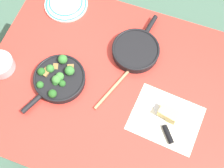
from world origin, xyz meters
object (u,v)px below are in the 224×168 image
Objects in this scene: dinner_plate_stack at (66,3)px; prep_bowl_steel at (0,65)px; wooden_spoon at (126,74)px; cheese_block at (168,114)px; skillet_broccoli at (59,78)px; grater_knife at (163,122)px; skillet_eggs at (136,50)px.

dinner_plate_stack is 0.48m from prep_bowl_steel.
wooden_spoon is 0.28m from cheese_block.
wooden_spoon is (0.29, 0.14, -0.02)m from skillet_broccoli.
grater_knife is at bearing 0.07° from prep_bowl_steel.
cheese_block reaches higher than dinner_plate_stack.
wooden_spoon is at bearing 152.07° from cheese_block.
grater_knife is (0.24, -0.17, 0.00)m from wooden_spoon.
skillet_broccoli reaches higher than grater_knife.
grater_knife is (0.53, -0.03, -0.02)m from skillet_broccoli.
skillet_broccoli reaches higher than skillet_eggs.
grater_knife is 1.04× the size of dinner_plate_stack.
grater_knife is 0.05m from cheese_block.
wooden_spoon is at bearing -32.51° from dinner_plate_stack.
wooden_spoon is 0.29m from grater_knife.
prep_bowl_steel is (-0.84, -0.04, 0.00)m from cheese_block.
skillet_broccoli is 1.47× the size of dinner_plate_stack.
cheese_block reaches higher than skillet_eggs.
skillet_broccoli is 1.42× the size of grater_knife.
dinner_plate_stack is at bearing 80.10° from skillet_eggs.
skillet_broccoli is 0.53m from grater_knife.
wooden_spoon is at bearing -174.04° from skillet_eggs.
skillet_eggs is 1.44× the size of grater_knife.
grater_knife is at bearing -33.86° from dinner_plate_stack.
skillet_broccoli reaches higher than prep_bowl_steel.
prep_bowl_steel is at bearing 51.26° from grater_knife.
prep_bowl_steel is at bearing -60.48° from skillet_broccoli.
prep_bowl_steel is (-0.30, -0.03, 0.00)m from skillet_broccoli.
grater_knife reaches higher than wooden_spoon.
cheese_block is 0.43× the size of dinner_plate_stack.
skillet_eggs is at bearing 27.22° from prep_bowl_steel.
dinner_plate_stack reaches higher than wooden_spoon.
grater_knife is (0.23, -0.30, -0.02)m from skillet_eggs.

